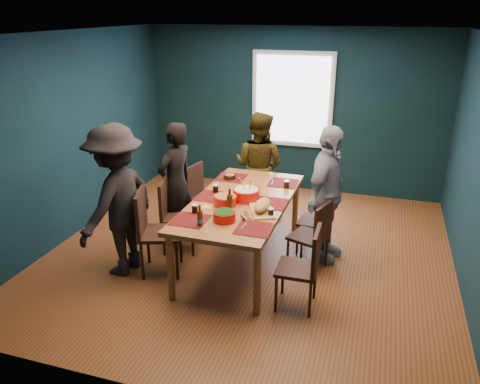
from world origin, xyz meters
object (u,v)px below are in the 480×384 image
object	(u,v)px
dining_table	(241,206)
chair_right_near	(306,263)
person_back	(259,166)
chair_left_far	(201,191)
bowl_salad	(225,200)
person_right	(326,195)
chair_right_mid	(315,232)
bowl_herbs	(224,216)
cutting_board	(262,206)
bowl_dumpling	(246,194)
person_near_left	(117,201)
chair_left_mid	(172,210)
person_far_left	(176,183)
chair_left_near	(152,226)
chair_right_far	(322,217)

from	to	relation	value
dining_table	chair_right_near	bearing A→B (deg)	-37.42
chair_right_near	person_back	xyz separation A→B (m)	(-1.07, 2.10, 0.27)
chair_left_far	bowl_salad	xyz separation A→B (m)	(0.72, -1.00, 0.36)
person_right	chair_right_near	bearing A→B (deg)	-169.94
chair_right_mid	bowl_herbs	world-z (taller)	bowl_herbs
cutting_board	dining_table	bearing A→B (deg)	117.83
chair_left_far	person_right	size ratio (longest dim) A/B	0.53
chair_left_far	person_right	xyz separation A→B (m)	(1.81, -0.42, 0.32)
dining_table	chair_left_far	size ratio (longest dim) A/B	2.41
bowl_salad	bowl_dumpling	world-z (taller)	bowl_dumpling
person_right	person_near_left	size ratio (longest dim) A/B	0.95
bowl_dumpling	chair_left_mid	bearing A→B (deg)	179.10
person_far_left	cutting_board	xyz separation A→B (m)	(1.32, -0.58, 0.07)
chair_left_near	chair_right_mid	xyz separation A→B (m)	(1.82, 0.58, -0.09)
person_near_left	dining_table	bearing A→B (deg)	123.63
person_near_left	chair_right_far	bearing A→B (deg)	125.33
dining_table	person_right	size ratio (longest dim) A/B	1.28
person_right	chair_right_mid	bearing A→B (deg)	-178.08
chair_left_near	person_back	bearing A→B (deg)	50.19
chair_left_mid	bowl_herbs	bearing A→B (deg)	-49.07
chair_left_far	chair_right_mid	bearing A→B (deg)	-12.60
person_far_left	bowl_herbs	size ratio (longest dim) A/B	6.60
bowl_salad	bowl_dumpling	bearing A→B (deg)	49.27
chair_right_mid	person_near_left	xyz separation A→B (m)	(-2.19, -0.66, 0.38)
chair_left_mid	person_back	xyz separation A→B (m)	(0.78, 1.33, 0.25)
chair_right_far	chair_left_near	bearing A→B (deg)	-142.20
chair_left_mid	chair_right_far	bearing A→B (deg)	0.09
chair_left_far	bowl_dumpling	world-z (taller)	bowl_dumpling
bowl_dumpling	person_far_left	bearing A→B (deg)	164.03
chair_left_far	chair_right_far	bearing A→B (deg)	1.48
chair_right_far	bowl_salad	xyz separation A→B (m)	(-1.04, -0.70, 0.38)
chair_right_near	person_near_left	bearing A→B (deg)	176.41
chair_left_far	person_back	xyz separation A→B (m)	(0.69, 0.57, 0.27)
chair_left_near	chair_right_mid	bearing A→B (deg)	-0.37
chair_left_near	chair_left_far	bearing A→B (deg)	68.93
person_near_left	person_far_left	bearing A→B (deg)	171.07
person_back	dining_table	bearing A→B (deg)	108.83
bowl_salad	bowl_herbs	size ratio (longest dim) A/B	1.10
chair_right_mid	cutting_board	world-z (taller)	cutting_board
chair_right_mid	person_back	size ratio (longest dim) A/B	0.55
dining_table	chair_right_near	size ratio (longest dim) A/B	2.41
chair_left_near	bowl_herbs	world-z (taller)	chair_left_near
person_near_left	chair_left_near	bearing A→B (deg)	110.59
person_back	bowl_dumpling	distance (m)	1.37
person_near_left	chair_left_mid	bearing A→B (deg)	159.58
person_right	cutting_board	bearing A→B (deg)	147.56
chair_right_mid	person_far_left	xyz separation A→B (m)	(-1.90, 0.29, 0.30)
chair_right_far	chair_left_mid	bearing A→B (deg)	-157.78
chair_right_near	chair_right_far	bearing A→B (deg)	89.47
chair_left_mid	chair_right_near	xyz separation A→B (m)	(1.85, -0.77, -0.02)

